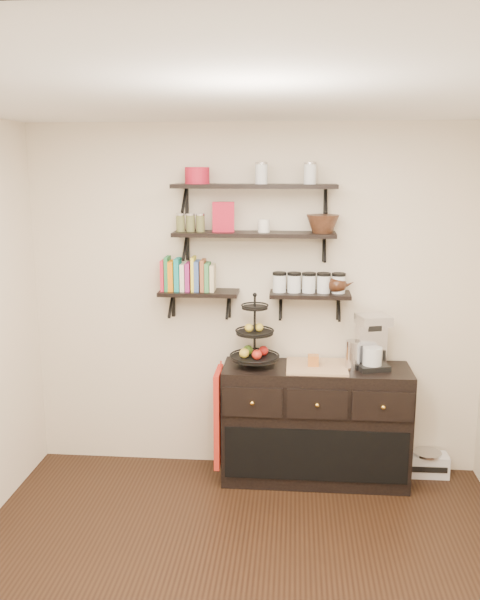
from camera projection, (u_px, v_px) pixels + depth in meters
name	position (u px, v px, depth m)	size (l,w,h in m)	color
ceiling	(233.00, 95.00, 2.94)	(3.50, 3.50, 0.02)	white
back_wall	(255.00, 301.00, 4.92)	(3.50, 0.02, 2.70)	beige
shelf_top	(254.00, 187.00, 4.61)	(1.20, 0.27, 0.23)	black
shelf_mid	(254.00, 235.00, 4.69)	(1.20, 0.27, 0.23)	black
shelf_low_left	(199.00, 293.00, 4.83)	(0.60, 0.25, 0.23)	black
shelf_low_right	(310.00, 295.00, 4.76)	(0.60, 0.25, 0.23)	black
cookbooks	(190.00, 275.00, 4.80)	(0.40, 0.15, 0.26)	red
glass_canisters	(309.00, 284.00, 4.74)	(0.54, 0.10, 0.13)	silver
sideboard	(315.00, 424.00, 4.84)	(1.40, 0.50, 0.92)	black
fruit_stand	(255.00, 342.00, 4.75)	(0.37, 0.37, 0.54)	black
candle	(313.00, 360.00, 4.74)	(0.08, 0.08, 0.08)	#AC6127
coffee_maker	(372.00, 343.00, 4.70)	(0.27, 0.27, 0.41)	black
thermal_carafe	(353.00, 355.00, 4.68)	(0.11, 0.11, 0.22)	silver
apron	(219.00, 417.00, 4.79)	(0.04, 0.31, 0.73)	#AF1B12
radio	(427.00, 464.00, 4.96)	(0.33, 0.22, 0.19)	silver
recipe_box	(223.00, 217.00, 4.67)	(0.16, 0.06, 0.22)	#AE132B
walnut_bowl	(323.00, 224.00, 4.62)	(0.24, 0.24, 0.13)	black
ramekins	(264.00, 226.00, 4.66)	(0.09, 0.09, 0.10)	white
teapot	(337.00, 283.00, 4.72)	(0.19, 0.14, 0.14)	#331B0F
red_pot	(197.00, 175.00, 4.63)	(0.18, 0.18, 0.12)	#AE132B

